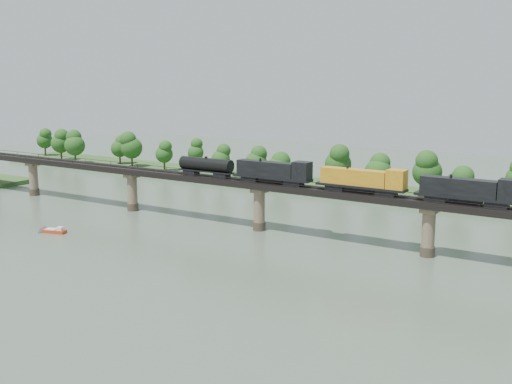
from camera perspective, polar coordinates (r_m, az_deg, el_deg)
The scene contains 7 objects.
ground at distance 126.89m, azimuth -7.03°, elevation -6.15°, with size 400.00×400.00×0.00m, color #3D4E3D.
far_bank at distance 197.74m, azimuth 8.86°, elevation 0.12°, with size 300.00×24.00×1.60m, color #26471C.
bridge at distance 149.07m, azimuth 0.29°, elevation -1.37°, with size 236.00×30.00×11.50m.
bridge_superstructure at distance 147.88m, azimuth 0.29°, elevation 1.03°, with size 220.00×4.90×0.75m.
far_treeline at distance 195.87m, azimuth 6.20°, elevation 2.46°, with size 289.06×17.54×13.60m.
freight_train at distance 138.77m, azimuth 6.62°, elevation 1.30°, with size 79.91×3.11×5.50m.
motorboat at distance 154.68m, azimuth -17.43°, elevation -3.30°, with size 5.70×3.24×1.51m.
Camera 1 is at (78.09, -93.12, 36.49)m, focal length 45.00 mm.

